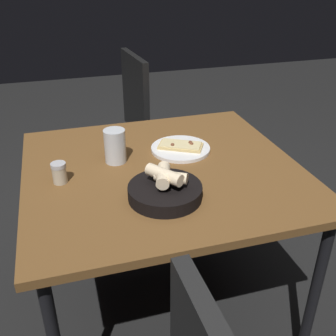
% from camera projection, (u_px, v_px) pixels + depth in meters
% --- Properties ---
extents(ground, '(8.00, 8.00, 0.00)m').
position_uv_depth(ground, '(163.00, 304.00, 1.88)').
color(ground, black).
extents(dining_table, '(0.97, 1.04, 0.73)m').
position_uv_depth(dining_table, '(162.00, 181.00, 1.56)').
color(dining_table, brown).
rests_on(dining_table, ground).
extents(pizza_plate, '(0.25, 0.25, 0.04)m').
position_uv_depth(pizza_plate, '(181.00, 148.00, 1.65)').
color(pizza_plate, white).
rests_on(pizza_plate, dining_table).
extents(bread_basket, '(0.25, 0.25, 0.11)m').
position_uv_depth(bread_basket, '(165.00, 189.00, 1.32)').
color(bread_basket, black).
rests_on(bread_basket, dining_table).
extents(beer_glass, '(0.08, 0.08, 0.13)m').
position_uv_depth(beer_glass, '(115.00, 148.00, 1.54)').
color(beer_glass, silver).
rests_on(beer_glass, dining_table).
extents(pepper_shaker, '(0.05, 0.05, 0.08)m').
position_uv_depth(pepper_shaker, '(59.00, 174.00, 1.41)').
color(pepper_shaker, '#BFB299').
rests_on(pepper_shaker, dining_table).
extents(chair_near, '(0.48, 0.48, 0.94)m').
position_uv_depth(chair_near, '(119.00, 124.00, 2.43)').
color(chair_near, black).
rests_on(chair_near, ground).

